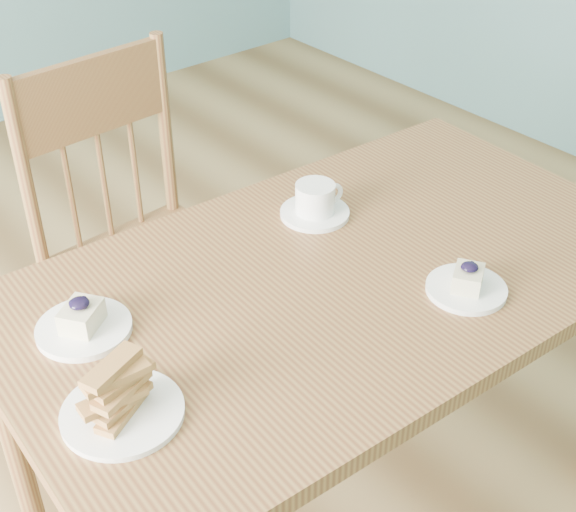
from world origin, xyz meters
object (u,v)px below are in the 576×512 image
Objects in this scene: cheesecake_plate_far at (83,323)px; dining_table at (335,299)px; dining_chair at (143,250)px; coffee_cup at (316,202)px; cheesecake_plate_near at (467,284)px; biscotti_plate at (120,399)px.

dining_table is at bearing -18.20° from cheesecake_plate_far.
cheesecake_plate_far is at bearing 164.88° from dining_table.
dining_chair is 6.41× the size of coffee_cup.
cheesecake_plate_near reaches higher than dining_table.
dining_chair reaches higher than coffee_cup.
cheesecake_plate_near is 0.41m from coffee_cup.
biscotti_plate is at bearing -125.54° from dining_chair.
dining_table is 8.04× the size of cheesecake_plate_far.
cheesecake_plate_far is 0.87× the size of biscotti_plate.
dining_table is at bearing -106.51° from coffee_cup.
dining_table is 1.41× the size of dining_chair.
dining_table is 0.56m from biscotti_plate.
dining_chair is at bearing 130.80° from coffee_cup.
biscotti_plate is (-0.44, -0.70, 0.26)m from dining_chair.
dining_chair is at bearing 50.55° from cheesecake_plate_far.
dining_chair is at bearing 107.39° from cheesecake_plate_near.
dining_chair is 6.32× the size of cheesecake_plate_near.
cheesecake_plate_near is 0.79× the size of biscotti_plate.
coffee_cup is 0.71m from biscotti_plate.
cheesecake_plate_far is at bearing -133.01° from dining_chair.
biscotti_plate is at bearing 168.27° from cheesecake_plate_near.
cheesecake_plate_near is (0.26, -0.84, 0.25)m from dining_chair.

